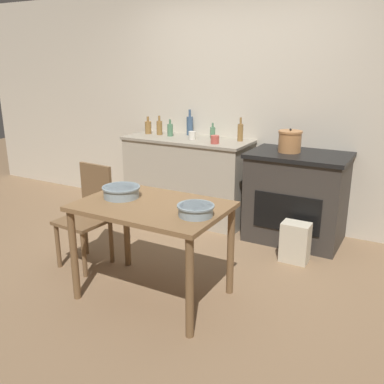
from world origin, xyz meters
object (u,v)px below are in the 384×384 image
(stock_pot, at_px, (290,141))
(cup_right, at_px, (215,140))
(bottle_mid_left, at_px, (148,127))
(cup_mid_right, at_px, (192,135))
(stove, at_px, (296,197))
(flour_sack, at_px, (295,242))
(bottle_center, at_px, (190,125))
(work_table, at_px, (152,218))
(bottle_left, at_px, (240,132))
(bottle_center_left, at_px, (159,127))
(mixing_bowl_small, at_px, (121,191))
(chair, at_px, (89,213))
(mixing_bowl_large, at_px, (196,210))
(bottle_far_left, at_px, (213,132))
(bottle_center_right, at_px, (170,130))

(stock_pot, bearing_deg, cup_right, -172.52)
(bottle_mid_left, xyz_separation_m, cup_mid_right, (0.65, -0.09, -0.03))
(stove, height_order, stock_pot, stock_pot)
(flour_sack, bearing_deg, bottle_center, 153.89)
(bottle_mid_left, relative_size, cup_mid_right, 2.27)
(work_table, relative_size, bottle_left, 4.33)
(bottle_center_left, relative_size, cup_mid_right, 2.49)
(bottle_mid_left, bearing_deg, cup_mid_right, -7.78)
(mixing_bowl_small, distance_m, bottle_mid_left, 1.94)
(bottle_center_left, xyz_separation_m, bottle_center, (0.32, 0.16, 0.03))
(mixing_bowl_small, relative_size, bottle_left, 1.15)
(work_table, bearing_deg, bottle_left, 91.82)
(chair, relative_size, mixing_bowl_large, 3.50)
(flour_sack, bearing_deg, work_table, -125.14)
(cup_right, bearing_deg, flour_sack, -21.34)
(flour_sack, relative_size, mixing_bowl_small, 1.28)
(bottle_center_left, bearing_deg, bottle_far_left, 7.41)
(cup_mid_right, bearing_deg, mixing_bowl_large, -60.34)
(flour_sack, xyz_separation_m, mixing_bowl_large, (-0.39, -1.19, 0.62))
(flour_sack, bearing_deg, mixing_bowl_small, -134.68)
(chair, relative_size, flour_sack, 2.41)
(bottle_center_right, distance_m, cup_right, 0.68)
(mixing_bowl_large, distance_m, bottle_center_left, 2.31)
(bottle_left, height_order, cup_mid_right, bottle_left)
(stove, distance_m, mixing_bowl_large, 1.75)
(chair, relative_size, bottle_center_left, 4.03)
(bottle_center_right, bearing_deg, stove, -2.37)
(mixing_bowl_small, distance_m, bottle_far_left, 1.80)
(bottle_center, bearing_deg, mixing_bowl_small, -76.97)
(flour_sack, relative_size, bottle_center_right, 1.95)
(stock_pot, distance_m, bottle_left, 0.62)
(mixing_bowl_large, distance_m, bottle_far_left, 2.04)
(work_table, height_order, mixing_bowl_small, mixing_bowl_small)
(chair, bearing_deg, bottle_left, 68.08)
(mixing_bowl_large, xyz_separation_m, cup_right, (-0.64, 1.59, 0.18))
(bottle_center, bearing_deg, bottle_far_left, -12.00)
(mixing_bowl_large, bearing_deg, flour_sack, 71.66)
(bottle_center, relative_size, cup_mid_right, 3.30)
(stock_pot, relative_size, cup_mid_right, 2.62)
(bottle_left, bearing_deg, bottle_far_left, 178.19)
(bottle_mid_left, relative_size, bottle_center, 0.69)
(stock_pot, bearing_deg, stove, 1.01)
(work_table, relative_size, cup_mid_right, 12.31)
(stove, height_order, chair, stove)
(bottle_left, height_order, bottle_center_left, bottle_left)
(flour_sack, relative_size, mixing_bowl_large, 1.45)
(flour_sack, bearing_deg, stove, 106.76)
(stove, bearing_deg, mixing_bowl_small, -120.32)
(stove, bearing_deg, bottle_center_right, 177.63)
(work_table, bearing_deg, bottle_center_right, 117.60)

